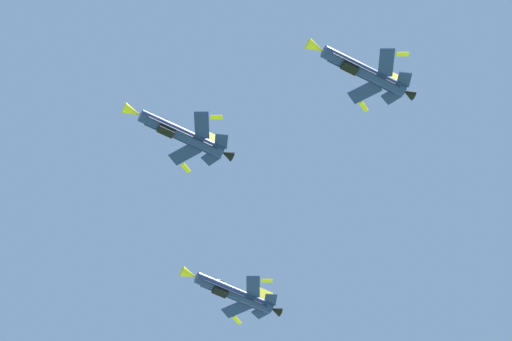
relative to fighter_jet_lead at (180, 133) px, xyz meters
The scene contains 3 objects.
fighter_jet_lead is the anchor object (origin of this frame).
fighter_jet_left_wing 25.29m from the fighter_jet_lead, 25.36° to the right, with size 15.28×10.09×4.39m.
fighter_jet_right_wing 25.77m from the fighter_jet_lead, 69.12° to the left, with size 15.28×10.11×4.39m.
Camera 1 is at (-2.62, -7.94, 1.56)m, focal length 69.16 mm.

